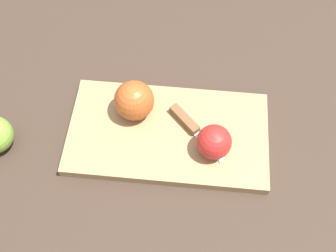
{
  "coord_description": "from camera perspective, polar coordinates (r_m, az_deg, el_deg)",
  "views": [
    {
      "loc": [
        0.05,
        -0.37,
        0.71
      ],
      "look_at": [
        0.0,
        0.0,
        0.04
      ],
      "focal_mm": 42.0,
      "sensor_mm": 36.0,
      "label": 1
    }
  ],
  "objects": [
    {
      "name": "ground_plane",
      "position": [
        0.8,
        -0.0,
        -1.5
      ],
      "size": [
        4.0,
        4.0,
        0.0
      ],
      "primitive_type": "plane",
      "color": "#38281E"
    },
    {
      "name": "cutting_board",
      "position": [
        0.79,
        -0.0,
        -1.11
      ],
      "size": [
        0.4,
        0.22,
        0.02
      ],
      "color": "#A37A4C",
      "rests_on": "ground_plane"
    },
    {
      "name": "apple_half_left",
      "position": [
        0.78,
        -4.93,
        3.73
      ],
      "size": [
        0.08,
        0.08,
        0.08
      ],
      "rotation": [
        0.0,
        0.0,
        1.09
      ],
      "color": "#AD4C1E",
      "rests_on": "cutting_board"
    },
    {
      "name": "apple_half_right",
      "position": [
        0.74,
        6.67,
        -2.31
      ],
      "size": [
        0.07,
        0.07,
        0.07
      ],
      "rotation": [
        0.0,
        0.0,
        2.78
      ],
      "color": "red",
      "rests_on": "cutting_board"
    },
    {
      "name": "knife",
      "position": [
        0.78,
        2.8,
        0.55
      ],
      "size": [
        0.12,
        0.12,
        0.02
      ],
      "rotation": [
        0.0,
        0.0,
        -0.77
      ],
      "color": "silver",
      "rests_on": "cutting_board"
    }
  ]
}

